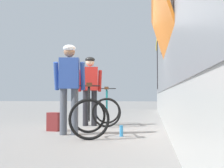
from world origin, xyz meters
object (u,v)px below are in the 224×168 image
object	(u,v)px
backpack_on_platform	(54,122)
cyclist_near_in_red	(90,84)
train_car	(220,50)
cyclist_far_in_blue	(69,81)
bicycle_far_black	(89,115)
bicycle_near_teal	(107,110)
water_bottle_near_the_bikes	(121,131)

from	to	relation	value
backpack_on_platform	cyclist_near_in_red	bearing A→B (deg)	80.85
train_car	cyclist_far_in_blue	size ratio (longest dim) A/B	10.40
bicycle_far_black	backpack_on_platform	size ratio (longest dim) A/B	3.00
train_car	bicycle_near_teal	world-z (taller)	train_car
train_car	water_bottle_near_the_bikes	distance (m)	3.94
bicycle_near_teal	backpack_on_platform	size ratio (longest dim) A/B	2.88
train_car	cyclist_near_in_red	distance (m)	3.53
water_bottle_near_the_bikes	bicycle_near_teal	bearing A→B (deg)	105.48
water_bottle_near_the_bikes	backpack_on_platform	bearing A→B (deg)	155.56
train_car	cyclist_near_in_red	world-z (taller)	train_car
bicycle_far_black	cyclist_near_in_red	bearing A→B (deg)	101.01
cyclist_near_in_red	bicycle_near_teal	xyz separation A→B (m)	(0.41, 0.18, -0.65)
cyclist_near_in_red	cyclist_far_in_blue	size ratio (longest dim) A/B	1.00
bicycle_near_teal	bicycle_far_black	world-z (taller)	same
backpack_on_platform	water_bottle_near_the_bikes	world-z (taller)	backpack_on_platform
cyclist_near_in_red	water_bottle_near_the_bikes	size ratio (longest dim) A/B	8.59
bicycle_near_teal	train_car	bearing A→B (deg)	8.25
cyclist_near_in_red	cyclist_far_in_blue	world-z (taller)	same
cyclist_far_in_blue	backpack_on_platform	size ratio (longest dim) A/B	4.40
train_car	bicycle_near_teal	bearing A→B (deg)	-171.75
cyclist_near_in_red	bicycle_near_teal	world-z (taller)	cyclist_near_in_red
cyclist_near_in_red	cyclist_far_in_blue	xyz separation A→B (m)	(-0.04, -1.84, 0.00)
cyclist_far_in_blue	bicycle_near_teal	xyz separation A→B (m)	(0.45, 2.02, -0.65)
cyclist_far_in_blue	water_bottle_near_the_bikes	world-z (taller)	cyclist_far_in_blue
cyclist_far_in_blue	bicycle_far_black	distance (m)	0.80
bicycle_near_teal	water_bottle_near_the_bikes	size ratio (longest dim) A/B	5.61
bicycle_near_teal	cyclist_near_in_red	bearing A→B (deg)	-156.43
bicycle_far_black	bicycle_near_teal	bearing A→B (deg)	89.42
cyclist_far_in_blue	bicycle_far_black	bearing A→B (deg)	-20.50
train_car	water_bottle_near_the_bikes	world-z (taller)	train_car
bicycle_far_black	water_bottle_near_the_bikes	world-z (taller)	bicycle_far_black
bicycle_near_teal	backpack_on_platform	world-z (taller)	bicycle_near_teal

